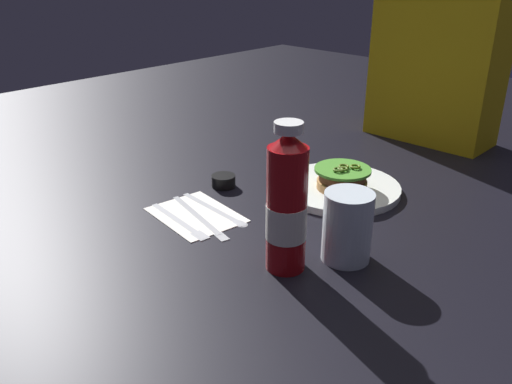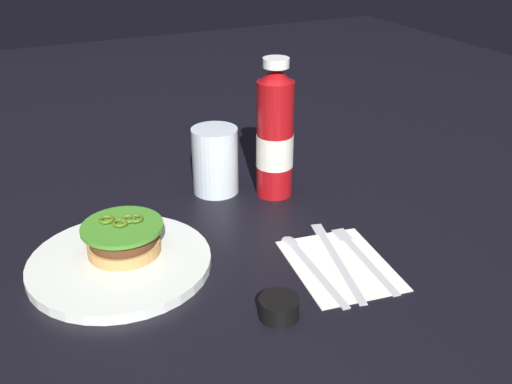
# 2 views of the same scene
# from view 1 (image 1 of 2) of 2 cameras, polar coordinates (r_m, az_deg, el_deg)

# --- Properties ---
(ground_plane) EXTENTS (3.00, 3.00, 0.00)m
(ground_plane) POSITION_cam_1_polar(r_m,az_deg,el_deg) (1.13, 9.90, -1.48)
(ground_plane) COLOR black
(dinner_plate) EXTENTS (0.27, 0.27, 0.02)m
(dinner_plate) POSITION_cam_1_polar(r_m,az_deg,el_deg) (1.20, 8.78, 0.46)
(dinner_plate) COLOR white
(dinner_plate) RESTS_ON ground_plane
(burger_sandwich) EXTENTS (0.12, 0.12, 0.05)m
(burger_sandwich) POSITION_cam_1_polar(r_m,az_deg,el_deg) (1.17, 9.15, 1.48)
(burger_sandwich) COLOR tan
(burger_sandwich) RESTS_ON dinner_plate
(ketchup_bottle) EXTENTS (0.07, 0.07, 0.25)m
(ketchup_bottle) POSITION_cam_1_polar(r_m,az_deg,el_deg) (0.86, 3.28, -1.51)
(ketchup_bottle) COLOR #A60E12
(ketchup_bottle) RESTS_ON ground_plane
(water_glass) EXTENTS (0.08, 0.08, 0.12)m
(water_glass) POSITION_cam_1_polar(r_m,az_deg,el_deg) (0.92, 9.69, -3.64)
(water_glass) COLOR silver
(water_glass) RESTS_ON ground_plane
(condiment_cup) EXTENTS (0.05, 0.05, 0.03)m
(condiment_cup) POSITION_cam_1_polar(r_m,az_deg,el_deg) (1.21, -3.48, 1.18)
(condiment_cup) COLOR black
(condiment_cup) RESTS_ON ground_plane
(napkin) EXTENTS (0.20, 0.16, 0.00)m
(napkin) POSITION_cam_1_polar(r_m,az_deg,el_deg) (1.09, -6.42, -2.38)
(napkin) COLOR white
(napkin) RESTS_ON ground_plane
(fork_utensil) EXTENTS (0.19, 0.04, 0.00)m
(fork_utensil) POSITION_cam_1_polar(r_m,az_deg,el_deg) (1.05, -7.78, -3.21)
(fork_utensil) COLOR silver
(fork_utensil) RESTS_ON napkin
(butter_knife) EXTENTS (0.22, 0.07, 0.00)m
(butter_knife) POSITION_cam_1_polar(r_m,az_deg,el_deg) (1.06, -5.77, -2.79)
(butter_knife) COLOR silver
(butter_knife) RESTS_ON napkin
(spoon_utensil) EXTENTS (0.20, 0.03, 0.00)m
(spoon_utensil) POSITION_cam_1_polar(r_m,az_deg,el_deg) (1.08, -3.62, -2.16)
(spoon_utensil) COLOR silver
(spoon_utensil) RESTS_ON napkin
(diner_person) EXTENTS (0.33, 0.19, 0.58)m
(diner_person) POSITION_cam_1_polar(r_m,az_deg,el_deg) (1.55, 19.01, 15.01)
(diner_person) COLOR gold
(diner_person) RESTS_ON ground_plane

